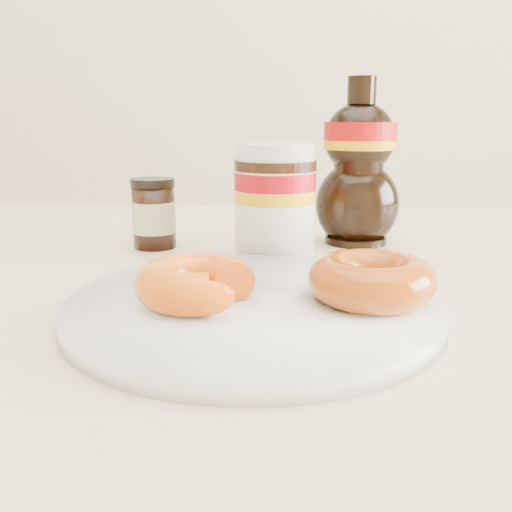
{
  "coord_description": "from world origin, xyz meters",
  "views": [
    {
      "loc": [
        0.04,
        -0.42,
        0.9
      ],
      "look_at": [
        0.02,
        0.04,
        0.79
      ],
      "focal_mm": 40.0,
      "sensor_mm": 36.0,
      "label": 1
    }
  ],
  "objects_px": {
    "dining_table": "(238,359)",
    "donut_bitten": "(196,283)",
    "syrup_bottle": "(359,162)",
    "dark_jar": "(154,214)",
    "donut_whole": "(371,280)",
    "plate": "(253,307)",
    "nutella_jar": "(275,197)"
  },
  "relations": [
    {
      "from": "dining_table",
      "to": "donut_bitten",
      "type": "relative_size",
      "value": 15.85
    },
    {
      "from": "donut_bitten",
      "to": "syrup_bottle",
      "type": "distance_m",
      "value": 0.33
    },
    {
      "from": "donut_bitten",
      "to": "dark_jar",
      "type": "distance_m",
      "value": 0.26
    },
    {
      "from": "donut_whole",
      "to": "syrup_bottle",
      "type": "relative_size",
      "value": 0.49
    },
    {
      "from": "donut_bitten",
      "to": "dark_jar",
      "type": "xyz_separation_m",
      "value": [
        -0.09,
        0.24,
        0.01
      ]
    },
    {
      "from": "donut_bitten",
      "to": "syrup_bottle",
      "type": "xyz_separation_m",
      "value": [
        0.15,
        0.28,
        0.07
      ]
    },
    {
      "from": "donut_bitten",
      "to": "donut_whole",
      "type": "height_order",
      "value": "donut_whole"
    },
    {
      "from": "plate",
      "to": "donut_bitten",
      "type": "height_order",
      "value": "donut_bitten"
    },
    {
      "from": "dark_jar",
      "to": "nutella_jar",
      "type": "bearing_deg",
      "value": -16.94
    },
    {
      "from": "plate",
      "to": "syrup_bottle",
      "type": "height_order",
      "value": "syrup_bottle"
    },
    {
      "from": "dining_table",
      "to": "nutella_jar",
      "type": "bearing_deg",
      "value": 67.38
    },
    {
      "from": "syrup_bottle",
      "to": "donut_whole",
      "type": "bearing_deg",
      "value": -94.42
    },
    {
      "from": "plate",
      "to": "donut_whole",
      "type": "distance_m",
      "value": 0.09
    },
    {
      "from": "dark_jar",
      "to": "syrup_bottle",
      "type": "bearing_deg",
      "value": 9.12
    },
    {
      "from": "donut_bitten",
      "to": "syrup_bottle",
      "type": "height_order",
      "value": "syrup_bottle"
    },
    {
      "from": "donut_bitten",
      "to": "nutella_jar",
      "type": "bearing_deg",
      "value": 60.7
    },
    {
      "from": "plate",
      "to": "nutella_jar",
      "type": "distance_m",
      "value": 0.2
    },
    {
      "from": "donut_bitten",
      "to": "dark_jar",
      "type": "relative_size",
      "value": 1.11
    },
    {
      "from": "donut_whole",
      "to": "syrup_bottle",
      "type": "bearing_deg",
      "value": 85.58
    },
    {
      "from": "plate",
      "to": "donut_whole",
      "type": "relative_size",
      "value": 3.02
    },
    {
      "from": "dining_table",
      "to": "dark_jar",
      "type": "distance_m",
      "value": 0.2
    },
    {
      "from": "syrup_bottle",
      "to": "dining_table",
      "type": "bearing_deg",
      "value": -128.77
    },
    {
      "from": "plate",
      "to": "nutella_jar",
      "type": "bearing_deg",
      "value": 86.09
    },
    {
      "from": "donut_bitten",
      "to": "donut_whole",
      "type": "distance_m",
      "value": 0.13
    },
    {
      "from": "donut_whole",
      "to": "syrup_bottle",
      "type": "distance_m",
      "value": 0.28
    },
    {
      "from": "plate",
      "to": "donut_whole",
      "type": "height_order",
      "value": "donut_whole"
    },
    {
      "from": "nutella_jar",
      "to": "donut_bitten",
      "type": "bearing_deg",
      "value": -104.97
    },
    {
      "from": "dining_table",
      "to": "donut_bitten",
      "type": "height_order",
      "value": "donut_bitten"
    },
    {
      "from": "donut_bitten",
      "to": "dark_jar",
      "type": "bearing_deg",
      "value": 95.18
    },
    {
      "from": "syrup_bottle",
      "to": "dark_jar",
      "type": "relative_size",
      "value": 2.41
    },
    {
      "from": "nutella_jar",
      "to": "syrup_bottle",
      "type": "distance_m",
      "value": 0.13
    },
    {
      "from": "nutella_jar",
      "to": "syrup_bottle",
      "type": "bearing_deg",
      "value": 39.97
    }
  ]
}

